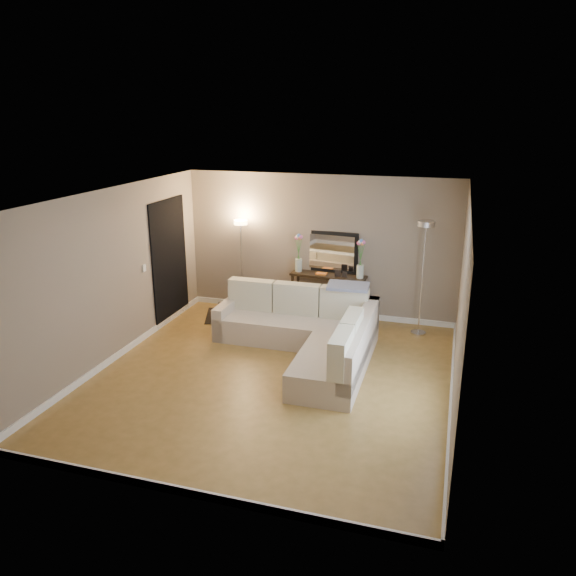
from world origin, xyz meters
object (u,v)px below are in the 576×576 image
(console_table, at_px, (323,293))
(floor_lamp_unlit, at_px, (424,256))
(sectional_sofa, at_px, (310,332))
(floor_lamp_lit, at_px, (241,247))

(console_table, xyz_separation_m, floor_lamp_unlit, (1.75, -0.28, 0.91))
(console_table, bearing_deg, floor_lamp_unlit, -9.10)
(sectional_sofa, bearing_deg, floor_lamp_unlit, 39.57)
(sectional_sofa, distance_m, floor_lamp_unlit, 2.30)
(sectional_sofa, bearing_deg, floor_lamp_lit, 138.21)
(console_table, bearing_deg, floor_lamp_lit, -179.12)
(console_table, height_order, floor_lamp_unlit, floor_lamp_unlit)
(floor_lamp_lit, bearing_deg, console_table, 0.88)
(console_table, bearing_deg, sectional_sofa, -83.95)
(console_table, height_order, floor_lamp_lit, floor_lamp_lit)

